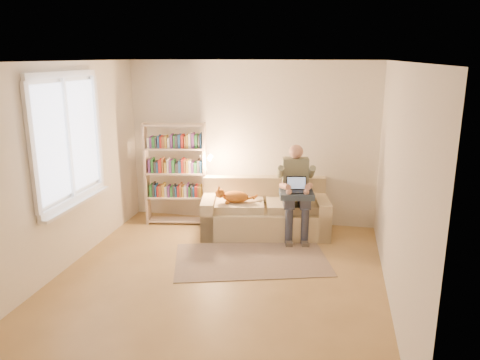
% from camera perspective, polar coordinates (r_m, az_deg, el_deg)
% --- Properties ---
extents(floor, '(4.50, 4.50, 0.00)m').
position_cam_1_polar(floor, '(5.85, -2.73, -12.14)').
color(floor, olive).
rests_on(floor, ground).
extents(ceiling, '(4.00, 4.50, 0.02)m').
position_cam_1_polar(ceiling, '(5.21, -3.10, 14.23)').
color(ceiling, white).
rests_on(ceiling, wall_back).
extents(wall_left, '(0.02, 4.50, 2.60)m').
position_cam_1_polar(wall_left, '(6.19, -21.16, 1.19)').
color(wall_left, silver).
rests_on(wall_left, floor).
extents(wall_right, '(0.02, 4.50, 2.60)m').
position_cam_1_polar(wall_right, '(5.27, 18.66, -0.84)').
color(wall_right, silver).
rests_on(wall_right, floor).
extents(wall_back, '(4.00, 0.02, 2.60)m').
position_cam_1_polar(wall_back, '(7.54, 1.35, 4.51)').
color(wall_back, silver).
rests_on(wall_back, floor).
extents(wall_front, '(4.00, 0.02, 2.60)m').
position_cam_1_polar(wall_front, '(3.37, -12.54, -9.24)').
color(wall_front, silver).
rests_on(wall_front, floor).
extents(window, '(0.12, 1.52, 1.69)m').
position_cam_1_polar(window, '(6.31, -19.86, 2.26)').
color(window, white).
rests_on(window, wall_left).
extents(sofa, '(2.04, 1.19, 0.81)m').
position_cam_1_polar(sofa, '(7.25, 3.04, -4.13)').
color(sofa, '#C7B68D').
rests_on(sofa, floor).
extents(person, '(0.48, 0.67, 1.39)m').
position_cam_1_polar(person, '(7.00, 6.82, -0.77)').
color(person, gray).
rests_on(person, sofa).
extents(cat, '(0.59, 0.29, 0.22)m').
position_cam_1_polar(cat, '(7.04, -0.66, -1.99)').
color(cat, orange).
rests_on(cat, sofa).
extents(blanket, '(0.55, 0.48, 0.09)m').
position_cam_1_polar(blanket, '(6.89, 6.75, -1.72)').
color(blanket, '#293748').
rests_on(blanket, person).
extents(laptop, '(0.33, 0.30, 0.26)m').
position_cam_1_polar(laptop, '(6.88, 6.76, -0.92)').
color(laptop, black).
rests_on(laptop, blanket).
extents(bookshelf, '(1.12, 0.41, 1.65)m').
position_cam_1_polar(bookshelf, '(7.54, -7.84, 1.35)').
color(bookshelf, beige).
rests_on(bookshelf, floor).
extents(rug, '(2.28, 1.72, 0.01)m').
position_cam_1_polar(rug, '(6.39, 1.40, -9.65)').
color(rug, gray).
rests_on(rug, floor).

